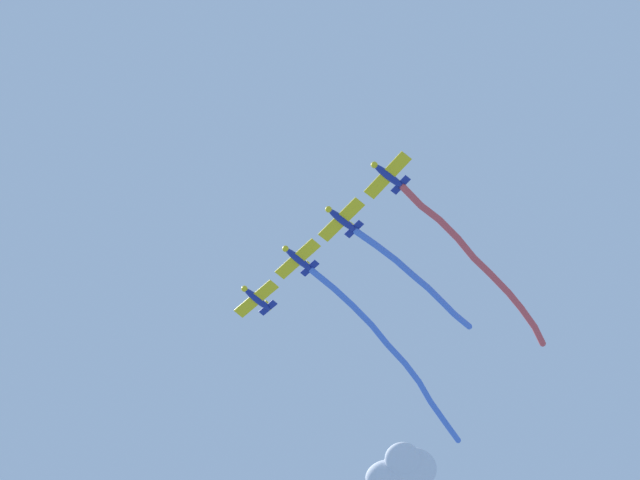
{
  "coord_description": "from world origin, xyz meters",
  "views": [
    {
      "loc": [
        27.05,
        37.29,
        5.14
      ],
      "look_at": [
        4.78,
        -0.19,
        81.31
      ],
      "focal_mm": 45.49,
      "sensor_mm": 36.0,
      "label": 1
    }
  ],
  "objects_px": {
    "airplane_left_wing": "(298,259)",
    "airplane_slot": "(388,175)",
    "airplane_lead": "(256,298)",
    "airplane_right_wing": "(342,219)"
  },
  "relations": [
    {
      "from": "airplane_left_wing",
      "to": "airplane_slot",
      "type": "bearing_deg",
      "value": 89.0
    },
    {
      "from": "airplane_lead",
      "to": "airplane_right_wing",
      "type": "relative_size",
      "value": 1.0
    },
    {
      "from": "airplane_lead",
      "to": "airplane_slot",
      "type": "bearing_deg",
      "value": 87.33
    },
    {
      "from": "airplane_slot",
      "to": "airplane_lead",
      "type": "bearing_deg",
      "value": -86.21
    },
    {
      "from": "airplane_lead",
      "to": "airplane_right_wing",
      "type": "bearing_deg",
      "value": 87.33
    },
    {
      "from": "airplane_left_wing",
      "to": "airplane_lead",
      "type": "bearing_deg",
      "value": -91.0
    },
    {
      "from": "airplane_lead",
      "to": "airplane_left_wing",
      "type": "height_order",
      "value": "airplane_left_wing"
    },
    {
      "from": "airplane_right_wing",
      "to": "airplane_left_wing",
      "type": "bearing_deg",
      "value": -88.39
    },
    {
      "from": "airplane_left_wing",
      "to": "airplane_slot",
      "type": "height_order",
      "value": "same"
    },
    {
      "from": "airplane_left_wing",
      "to": "airplane_right_wing",
      "type": "bearing_deg",
      "value": 89.0
    }
  ]
}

